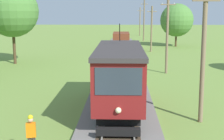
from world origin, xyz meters
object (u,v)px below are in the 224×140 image
freight_car (121,40)px  utility_pole_near_tram (203,53)px  second_worker (31,134)px  tree_horizon (177,20)px  red_tram (119,75)px  utility_pole_distant (144,20)px  utility_pole_far (152,28)px  utility_pole_mid (167,34)px  utility_pole_horizon (140,21)px  tree_left_near (12,11)px

freight_car → utility_pole_near_tram: utility_pole_near_tram is taller
second_worker → tree_horizon: tree_horizon is taller
red_tram → utility_pole_distant: bearing=84.2°
freight_car → utility_pole_far: (4.36, -2.00, 1.81)m
utility_pole_far → second_worker: (-7.83, -32.87, -2.38)m
red_tram → utility_pole_near_tram: size_ratio=1.18×
utility_pole_near_tram → second_worker: size_ratio=4.04×
utility_pole_near_tram → utility_pole_mid: (0.00, 12.93, 0.04)m
utility_pole_mid → utility_pole_horizon: 44.94m
utility_pole_horizon → tree_left_near: tree_left_near is taller
tree_horizon → utility_pole_horizon: bearing=102.0°
utility_pole_horizon → tree_horizon: bearing=-78.0°
utility_pole_near_tram → utility_pole_horizon: utility_pole_near_tram is taller
freight_car → utility_pole_mid: bearing=-76.1°
freight_car → utility_pole_far: utility_pole_far is taller
utility_pole_mid → second_worker: bearing=-114.3°
red_tram → utility_pole_mid: 12.51m
freight_car → tree_horizon: tree_horizon is taller
utility_pole_far → tree_left_near: tree_left_near is taller
utility_pole_far → tree_horizon: bearing=55.6°
red_tram → second_worker: bearing=-121.4°
freight_car → tree_left_near: size_ratio=0.60×
utility_pole_distant → utility_pole_horizon: size_ratio=1.21×
utility_pole_far → utility_pole_distant: utility_pole_distant is taller
utility_pole_horizon → utility_pole_distant: bearing=-90.0°
utility_pole_near_tram → second_worker: bearing=-150.7°
utility_pole_far → tree_left_near: size_ratio=0.75×
utility_pole_far → tree_left_near: 19.65m
freight_car → utility_pole_near_tram: (4.36, -30.47, 2.15)m
utility_pole_near_tram → second_worker: utility_pole_near_tram is taller
utility_pole_far → utility_pole_distant: size_ratio=0.81×
utility_pole_far → tree_horizon: tree_horizon is taller
utility_pole_near_tram → utility_pole_far: size_ratio=1.10×
tree_left_near → utility_pole_near_tram: bearing=-47.5°
freight_car → tree_left_near: (-11.90, -12.77, 4.27)m
utility_pole_mid → utility_pole_distant: 31.36m
utility_pole_near_tram → tree_horizon: utility_pole_near_tram is taller
utility_pole_near_tram → tree_horizon: 35.77m
utility_pole_mid → tree_horizon: 23.02m
freight_car → utility_pole_far: 5.12m
freight_car → utility_pole_far: bearing=-24.6°
utility_pole_horizon → second_worker: 62.79m
freight_car → second_worker: bearing=-95.7°
red_tram → utility_pole_near_tram: (4.35, -1.31, 1.51)m
utility_pole_far → utility_pole_horizon: (0.00, 29.39, 0.09)m
red_tram → utility_pole_horizon: bearing=85.6°
freight_car → second_worker: 35.04m
utility_pole_mid → utility_pole_distant: bearing=90.0°
utility_pole_horizon → second_worker: utility_pole_horizon is taller
utility_pole_mid → second_worker: utility_pole_mid is taller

